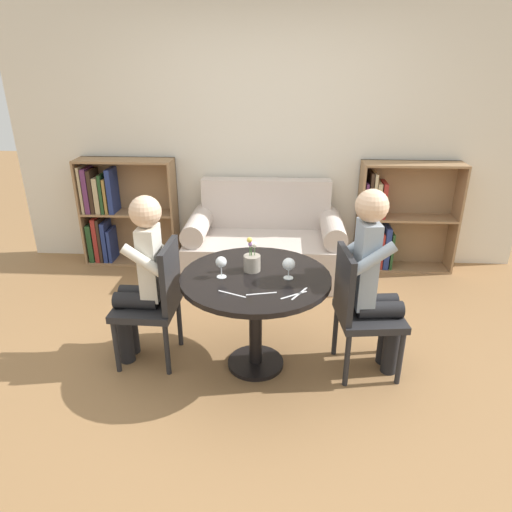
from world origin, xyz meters
The scene contains 17 objects.
ground_plane centered at (0.00, 0.00, 0.00)m, with size 16.00×16.00×0.00m, color olive.
back_wall centered at (0.00, 1.94, 1.35)m, with size 5.20×0.05×2.70m.
round_table centered at (0.00, 0.00, 0.58)m, with size 1.00×1.00×0.71m.
couch centered at (0.00, 1.51, 0.31)m, with size 1.52×0.80×0.92m.
bookshelf_left centered at (-1.57, 1.78, 0.55)m, with size 0.98×0.28×1.11m.
bookshelf_right centered at (1.30, 1.78, 0.50)m, with size 0.98×0.28×1.11m.
chair_left centered at (-0.70, 0.04, 0.49)m, with size 0.43×0.43×0.90m.
chair_right centered at (0.70, 0.00, 0.49)m, with size 0.46×0.46×0.90m.
person_left centered at (-0.79, 0.05, 0.66)m, with size 0.42×0.35×1.23m.
person_right centered at (0.78, 0.02, 0.70)m, with size 0.44×0.37×1.30m.
wine_glass_left centered at (-0.22, -0.03, 0.81)m, with size 0.07×0.07×0.14m.
wine_glass_right centered at (0.22, -0.02, 0.80)m, with size 0.08×0.08×0.14m.
flower_vase centered at (-0.03, 0.08, 0.78)m, with size 0.11×0.11×0.24m.
knife_left_setting centered at (-0.13, -0.27, 0.71)m, with size 0.18×0.09×0.00m.
fork_left_setting centered at (0.28, -0.24, 0.71)m, with size 0.11×0.17×0.00m.
knife_right_setting centered at (0.05, -0.25, 0.71)m, with size 0.19×0.06×0.00m.
fork_right_setting centered at (0.25, -0.26, 0.71)m, with size 0.16×0.12×0.00m.
Camera 1 is at (0.16, -2.70, 2.02)m, focal length 32.00 mm.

